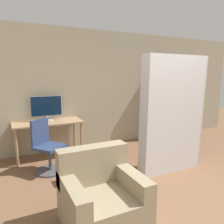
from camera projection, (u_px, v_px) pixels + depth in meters
The scene contains 8 objects.
ground_plane at pixel (215, 213), 2.70m from camera, with size 16.00×16.00×0.00m, color brown.
wall_back at pixel (107, 89), 5.27m from camera, with size 8.00×0.06×2.70m.
desk at pixel (48, 127), 4.44m from camera, with size 1.36×0.61×0.75m.
monitor at pixel (47, 108), 4.52m from camera, with size 0.63×0.26×0.51m.
office_chair at pixel (47, 151), 3.82m from camera, with size 0.62×0.62×0.93m.
bookshelf at pixel (161, 104), 5.83m from camera, with size 0.70×0.35×1.90m.
mattress_near at pixel (173, 115), 3.75m from camera, with size 1.20×0.29×2.01m.
armchair at pixel (101, 198), 2.46m from camera, with size 0.85×0.80×0.85m.
Camera 1 is at (-2.23, -1.64, 1.68)m, focal length 35.00 mm.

